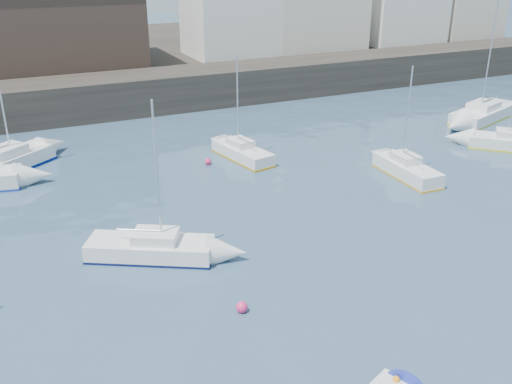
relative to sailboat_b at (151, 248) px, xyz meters
name	(u,v)px	position (x,y,z in m)	size (l,w,h in m)	color
water	(411,365)	(5.78, -10.51, -0.46)	(220.00, 220.00, 0.00)	#2D4760
quay_wall	(139,93)	(5.78, 24.49, 1.04)	(90.00, 5.00, 3.00)	#28231E
land_strip	(97,59)	(5.78, 42.49, 0.94)	(90.00, 32.00, 2.80)	#28231E
bldg_east_d	(230,6)	(16.78, 30.99, 6.90)	(11.14, 11.14, 8.95)	white
warehouse	(43,22)	(-0.22, 32.49, 6.16)	(16.40, 10.40, 7.60)	#3D2D26
sailboat_b	(151,248)	(0.00, 0.00, 0.00)	(5.67, 4.26, 7.10)	white
sailboat_c	(407,169)	(16.32, 2.95, 0.03)	(1.75, 4.99, 6.50)	white
sailboat_f	(242,152)	(8.76, 9.97, -0.01)	(2.53, 5.20, 6.48)	white
sailboat_g	(484,113)	(29.81, 10.25, 0.07)	(7.72, 4.65, 9.31)	white
sailboat_h	(4,163)	(-5.25, 14.05, 0.08)	(6.40, 5.56, 8.32)	white
buoy_near	(242,312)	(1.96, -5.43, -0.46)	(0.44, 0.44, 0.44)	#FF2C6E
buoy_far	(208,164)	(6.38, 9.92, -0.46)	(0.42, 0.42, 0.42)	#FF2C6E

